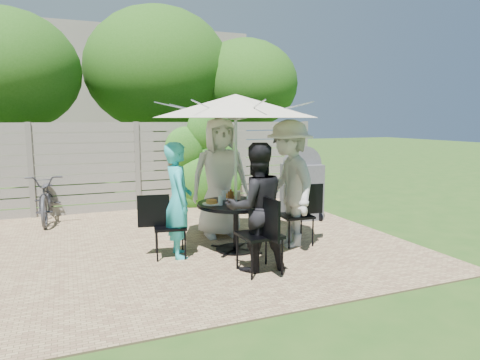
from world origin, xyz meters
name	(u,v)px	position (x,y,z in m)	size (l,w,h in m)	color
backyard_envelope	(107,99)	(0.09, 10.29, 2.61)	(60.00, 60.00, 5.00)	#284F18
patio_table	(236,217)	(0.86, -0.41, 0.50)	(1.16, 1.16, 0.72)	black
umbrella	(236,106)	(0.86, -0.41, 2.08)	(2.46, 2.46, 2.25)	silver
chair_back	(218,216)	(0.92, 0.56, 0.30)	(0.49, 0.73, 1.00)	black
person_back	(220,178)	(0.91, 0.42, 0.97)	(0.95, 0.62, 1.94)	silver
chair_left	(169,239)	(-0.10, -0.34, 0.27)	(0.67, 0.49, 0.89)	black
person_left	(178,200)	(0.03, -0.35, 0.80)	(0.58, 0.38, 1.60)	#2BB4BA
chair_front	(260,250)	(0.80, -1.37, 0.30)	(0.50, 0.73, 0.99)	black
person_front	(256,208)	(0.80, -1.23, 0.81)	(0.79, 0.61, 1.62)	black
chair_right	(296,227)	(1.82, -0.47, 0.28)	(0.68, 0.48, 0.93)	black
person_right	(289,184)	(1.69, -0.46, 0.95)	(1.23, 0.71, 1.90)	#BAB9B4
plate_back	(229,197)	(0.88, -0.05, 0.74)	(0.26, 0.26, 0.06)	white
plate_left	(211,203)	(0.50, -0.38, 0.74)	(0.26, 0.26, 0.06)	white
plate_front	(244,206)	(0.83, -0.77, 0.74)	(0.26, 0.26, 0.06)	white
plate_right	(259,200)	(1.22, -0.43, 0.74)	(0.26, 0.26, 0.06)	white
glass_back	(224,195)	(0.77, -0.14, 0.79)	(0.07, 0.07, 0.14)	silver
glass_left	(220,200)	(0.59, -0.49, 0.79)	(0.07, 0.07, 0.14)	silver
glass_front	(249,201)	(0.95, -0.67, 0.79)	(0.07, 0.07, 0.14)	silver
syrup_jug	(231,197)	(0.80, -0.35, 0.80)	(0.09, 0.09, 0.16)	#59280C
coffee_cup	(238,196)	(0.97, -0.19, 0.78)	(0.08, 0.08, 0.12)	#C6B293
bicycle	(48,197)	(-1.72, 2.60, 0.46)	(0.61, 1.75, 0.92)	#333338
bbq_grill	(302,186)	(2.74, 0.97, 0.64)	(0.75, 0.61, 1.41)	#56565B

